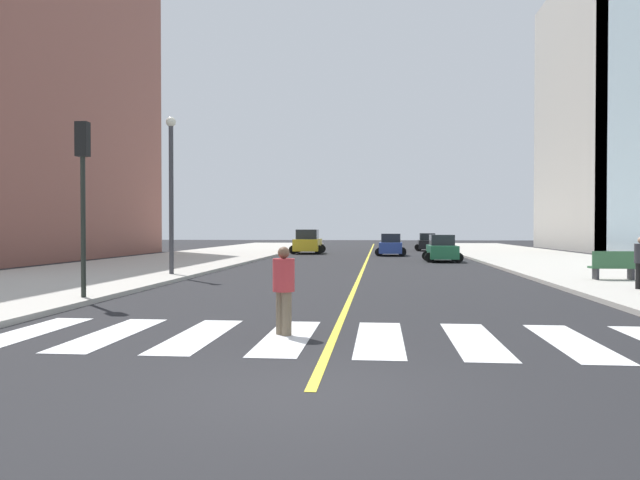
# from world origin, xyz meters

# --- Properties ---
(ground_plane) EXTENTS (220.00, 220.00, 0.00)m
(ground_plane) POSITION_xyz_m (0.00, 0.00, 0.00)
(ground_plane) COLOR black
(sidewalk_kerb_west) EXTENTS (10.00, 120.00, 0.15)m
(sidewalk_kerb_west) POSITION_xyz_m (-12.20, 20.00, 0.07)
(sidewalk_kerb_west) COLOR #B2ADA3
(sidewalk_kerb_west) RESTS_ON ground
(crosswalk_paint) EXTENTS (13.50, 4.00, 0.01)m
(crosswalk_paint) POSITION_xyz_m (0.00, 4.00, 0.01)
(crosswalk_paint) COLOR silver
(crosswalk_paint) RESTS_ON ground
(lane_divider_paint) EXTENTS (0.16, 80.00, 0.01)m
(lane_divider_paint) POSITION_xyz_m (0.00, 40.00, 0.01)
(lane_divider_paint) COLOR yellow
(lane_divider_paint) RESTS_ON ground
(car_blue_nearest) EXTENTS (2.55, 4.00, 1.76)m
(car_blue_nearest) POSITION_xyz_m (1.77, 41.61, 0.82)
(car_blue_nearest) COLOR #2D479E
(car_blue_nearest) RESTS_ON ground
(car_green_second) EXTENTS (2.45, 3.93, 1.75)m
(car_green_second) POSITION_xyz_m (4.94, 32.93, 0.82)
(car_green_second) COLOR #236B42
(car_green_second) RESTS_ON ground
(car_black_third) EXTENTS (2.47, 3.90, 1.72)m
(car_black_third) POSITION_xyz_m (5.48, 52.79, 0.80)
(car_black_third) COLOR black
(car_black_third) RESTS_ON ground
(car_yellow_fourth) EXTENTS (2.96, 4.71, 2.09)m
(car_yellow_fourth) POSITION_xyz_m (-5.35, 44.95, 0.98)
(car_yellow_fourth) COLOR gold
(car_yellow_fourth) RESTS_ON ground
(traffic_light_far_corner) EXTENTS (0.36, 0.41, 5.09)m
(traffic_light_far_corner) POSITION_xyz_m (-7.68, 9.15, 3.71)
(traffic_light_far_corner) COLOR black
(traffic_light_far_corner) RESTS_ON sidewalk_kerb_west
(park_bench) EXTENTS (1.82, 0.63, 1.12)m
(park_bench) POSITION_xyz_m (10.01, 17.04, 0.69)
(park_bench) COLOR #33603D
(park_bench) RESTS_ON sidewalk_kerb_east
(pedestrian_crossing) EXTENTS (0.44, 0.44, 1.78)m
(pedestrian_crossing) POSITION_xyz_m (-1.02, 4.23, 0.98)
(pedestrian_crossing) COLOR brown
(pedestrian_crossing) RESTS_ON ground
(street_lamp) EXTENTS (0.44, 0.44, 6.92)m
(street_lamp) POSITION_xyz_m (-8.27, 18.42, 4.27)
(street_lamp) COLOR #38383D
(street_lamp) RESTS_ON sidewalk_kerb_west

